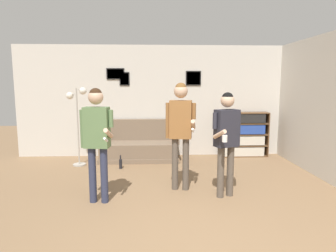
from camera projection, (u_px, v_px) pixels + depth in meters
wall_back at (174, 101)px, 7.37m from camera, size 7.66×0.08×2.70m
wall_right at (334, 109)px, 5.25m from camera, size 0.06×6.88×2.70m
couch at (139, 147)px, 7.07m from camera, size 1.83×0.80×0.93m
bookshelf at (244, 134)px, 7.35m from camera, size 1.18×0.30×1.09m
floor_lamp at (77, 112)px, 6.42m from camera, size 0.44×0.28×1.71m
person_player_foreground_left at (97, 133)px, 4.40m from camera, size 0.50×0.50×1.72m
person_player_foreground_center at (181, 124)px, 4.94m from camera, size 0.49×0.53×1.80m
person_watcher_holding_cup at (227, 134)px, 4.64m from camera, size 0.47×0.52×1.65m
bottle_on_floor at (121, 163)px, 6.31m from camera, size 0.07×0.07×0.29m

